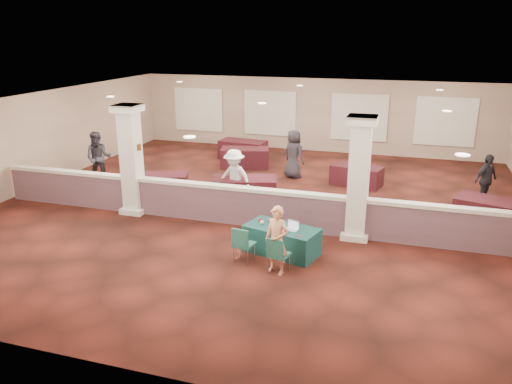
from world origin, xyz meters
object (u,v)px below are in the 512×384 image
(far_table_front_center, at_px, (244,190))
(conf_chair_side, at_px, (242,242))
(far_table_front_right, at_px, (493,214))
(attendee_b, at_px, (234,178))
(attendee_a, at_px, (99,158))
(far_table_back_right, at_px, (357,176))
(far_table_back_center, at_px, (245,158))
(far_table_front_left, at_px, (162,184))
(attendee_d, at_px, (294,154))
(near_table, at_px, (282,240))
(attendee_c, at_px, (486,180))
(far_table_back_left, at_px, (243,150))
(conf_chair_main, at_px, (277,252))

(far_table_front_center, bearing_deg, conf_chair_side, -72.06)
(far_table_front_right, bearing_deg, attendee_b, -177.67)
(far_table_front_center, relative_size, attendee_a, 1.07)
(far_table_back_right, xyz_separation_m, attendee_a, (-8.68, -2.46, 0.58))
(far_table_front_center, relative_size, far_table_back_center, 1.07)
(conf_chair_side, height_order, far_table_front_left, conf_chair_side)
(far_table_back_center, height_order, attendee_d, attendee_d)
(near_table, xyz_separation_m, conf_chair_side, (-0.73, -0.80, 0.19))
(far_table_back_center, bearing_deg, far_table_front_left, -110.52)
(near_table, height_order, attendee_c, attendee_c)
(far_table_front_right, bearing_deg, far_table_front_left, 180.00)
(far_table_back_left, xyz_separation_m, attendee_d, (2.66, -2.10, 0.50))
(far_table_back_right, bearing_deg, far_table_front_left, -154.30)
(far_table_front_left, height_order, far_table_back_left, far_table_back_left)
(far_table_back_center, bearing_deg, far_table_front_right, -25.63)
(far_table_front_left, bearing_deg, attendee_d, 40.95)
(far_table_front_right, relative_size, attendee_a, 1.05)
(conf_chair_side, distance_m, attendee_b, 4.12)
(far_table_back_right, xyz_separation_m, attendee_c, (4.00, -0.90, 0.46))
(far_table_back_center, bearing_deg, conf_chair_side, -71.95)
(far_table_front_right, height_order, far_table_back_right, far_table_front_right)
(far_table_back_center, distance_m, attendee_d, 2.39)
(near_table, xyz_separation_m, conf_chair_main, (0.17, -1.06, 0.17))
(conf_chair_main, relative_size, far_table_back_right, 0.50)
(far_table_back_right, bearing_deg, far_table_front_right, -35.94)
(far_table_back_center, height_order, attendee_c, attendee_c)
(far_table_front_right, xyz_separation_m, attendee_a, (-12.68, 0.44, 0.53))
(near_table, height_order, attendee_b, attendee_b)
(attendee_a, bearing_deg, far_table_front_right, -23.59)
(conf_chair_main, relative_size, attendee_a, 0.46)
(far_table_back_center, bearing_deg, attendee_b, -75.68)
(attendee_c, bearing_deg, far_table_front_left, 144.79)
(conf_chair_main, bearing_deg, near_table, 113.28)
(near_table, height_order, far_table_front_left, far_table_front_left)
(near_table, xyz_separation_m, far_table_back_center, (-3.40, 7.38, 0.04))
(near_table, bearing_deg, conf_chair_main, -65.92)
(conf_chair_side, bearing_deg, far_table_back_right, 84.37)
(near_table, bearing_deg, attendee_a, 168.85)
(far_table_back_center, bearing_deg, attendee_a, -138.97)
(far_table_front_left, relative_size, attendee_d, 0.94)
(conf_chair_main, distance_m, far_table_back_left, 10.49)
(attendee_b, relative_size, attendee_c, 1.09)
(conf_chair_main, height_order, far_table_back_right, conf_chair_main)
(far_table_front_center, height_order, attendee_d, attendee_d)
(far_table_front_left, xyz_separation_m, attendee_b, (2.64, -0.30, 0.54))
(far_table_back_center, relative_size, far_table_back_right, 1.09)
(attendee_a, bearing_deg, far_table_back_left, 31.26)
(far_table_back_left, height_order, far_table_back_right, far_table_back_left)
(far_table_front_left, bearing_deg, far_table_back_right, 25.70)
(conf_chair_main, distance_m, far_table_front_right, 6.58)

